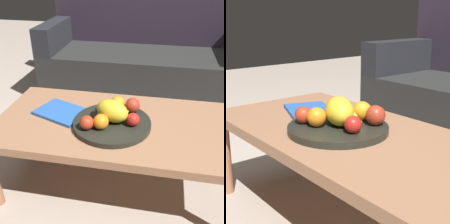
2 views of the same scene
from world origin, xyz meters
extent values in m
plane|color=#B1A092|center=(0.00, 0.00, 0.00)|extent=(8.00, 8.00, 0.00)
cube|color=#9D6C4C|center=(0.00, 0.00, 0.37)|extent=(1.20, 0.60, 0.04)
cylinder|color=#98744D|center=(-0.56, 0.26, 0.18)|extent=(0.05, 0.05, 0.35)
cube|color=#222327|center=(-0.75, 1.15, 0.51)|extent=(0.14, 0.70, 0.22)
cylinder|color=black|center=(-0.02, -0.04, 0.41)|extent=(0.37, 0.37, 0.03)
ellipsoid|color=yellow|center=(-0.02, -0.03, 0.47)|extent=(0.19, 0.16, 0.10)
sphere|color=orange|center=(-0.01, 0.07, 0.45)|extent=(0.07, 0.07, 0.07)
sphere|color=orange|center=(-0.06, -0.11, 0.45)|extent=(0.07, 0.07, 0.07)
sphere|color=#BA361C|center=(-0.12, -0.12, 0.45)|extent=(0.06, 0.06, 0.06)
sphere|color=red|center=(0.08, -0.06, 0.45)|extent=(0.06, 0.06, 0.06)
sphere|color=#AA3421|center=(0.06, 0.07, 0.45)|extent=(0.07, 0.07, 0.07)
ellipsoid|color=yellow|center=(-0.03, 0.00, 0.43)|extent=(0.10, 0.15, 0.03)
ellipsoid|color=yellow|center=(-0.02, 0.00, 0.43)|extent=(0.15, 0.06, 0.03)
ellipsoid|color=yellow|center=(-0.03, 0.02, 0.46)|extent=(0.15, 0.09, 0.03)
ellipsoid|color=yellow|center=(-0.02, -0.01, 0.46)|extent=(0.15, 0.05, 0.03)
cube|color=blue|center=(-0.30, 0.03, 0.40)|extent=(0.30, 0.26, 0.02)
camera|label=1|loc=(0.19, -1.10, 1.09)|focal=43.33mm
camera|label=2|loc=(0.97, -0.85, 0.83)|focal=59.03mm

